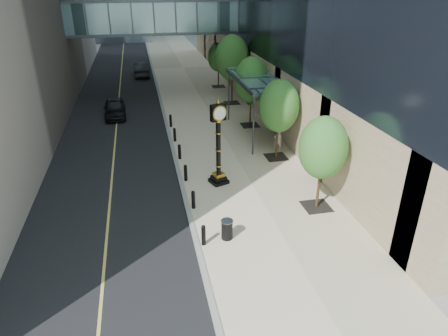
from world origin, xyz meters
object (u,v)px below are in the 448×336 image
Objects in this scene: trash_bin at (227,230)px; street_clock at (218,149)px; pedestrian at (278,141)px; car_near at (115,108)px; car_far at (141,69)px.

street_clock is at bearing 82.57° from trash_bin.
pedestrian reaches higher than car_near.
trash_bin is 0.18× the size of car_far.
car_near is at bearing -33.82° from pedestrian.
car_near is (-11.11, 10.41, -0.10)m from pedestrian.
car_far is (-2.91, 35.01, 0.32)m from trash_bin.
trash_bin is at bearing 93.46° from car_far.
car_near is (-5.55, 19.54, 0.26)m from trash_bin.
car_far is (-8.47, 25.88, -0.04)m from pedestrian.
car_far reaches higher than car_near.
pedestrian is at bearing 58.66° from trash_bin.
car_far is at bearing -62.57° from pedestrian.
pedestrian is 0.33× the size of car_far.
trash_bin is (-0.72, -5.49, -1.69)m from street_clock.
car_near is 0.90× the size of car_far.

